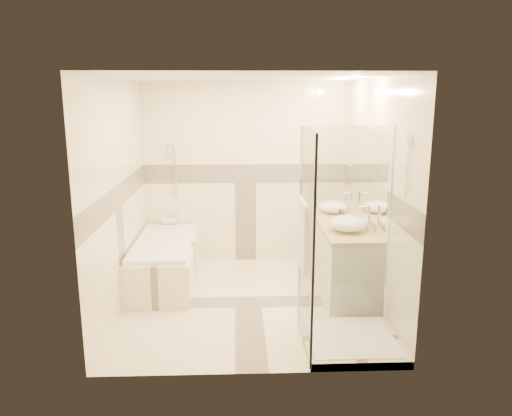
{
  "coord_description": "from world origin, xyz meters",
  "views": [
    {
      "loc": [
        -0.11,
        -5.33,
        2.33
      ],
      "look_at": [
        0.1,
        0.25,
        1.05
      ],
      "focal_mm": 35.0,
      "sensor_mm": 36.0,
      "label": 1
    }
  ],
  "objects_px": {
    "vanity": "(341,257)",
    "shower_enclosure": "(339,293)",
    "amenity_bottle_b": "(340,215)",
    "bathtub": "(165,259)",
    "amenity_bottle_a": "(342,217)",
    "vessel_sink_far": "(348,223)",
    "vessel_sink_near": "(333,207)"
  },
  "relations": [
    {
      "from": "bathtub",
      "to": "vessel_sink_far",
      "type": "xyz_separation_m",
      "value": [
        2.13,
        -0.7,
        0.63
      ]
    },
    {
      "from": "shower_enclosure",
      "to": "amenity_bottle_a",
      "type": "xyz_separation_m",
      "value": [
        0.27,
        1.23,
        0.43
      ]
    },
    {
      "from": "vessel_sink_far",
      "to": "amenity_bottle_a",
      "type": "distance_m",
      "value": 0.3
    },
    {
      "from": "shower_enclosure",
      "to": "vessel_sink_far",
      "type": "height_order",
      "value": "shower_enclosure"
    },
    {
      "from": "vessel_sink_near",
      "to": "amenity_bottle_a",
      "type": "height_order",
      "value": "amenity_bottle_a"
    },
    {
      "from": "vanity",
      "to": "shower_enclosure",
      "type": "height_order",
      "value": "shower_enclosure"
    },
    {
      "from": "vessel_sink_far",
      "to": "amenity_bottle_a",
      "type": "relative_size",
      "value": 2.51
    },
    {
      "from": "bathtub",
      "to": "amenity_bottle_b",
      "type": "xyz_separation_m",
      "value": [
        2.13,
        -0.25,
        0.61
      ]
    },
    {
      "from": "vessel_sink_far",
      "to": "amenity_bottle_b",
      "type": "xyz_separation_m",
      "value": [
        0.0,
        0.45,
        -0.01
      ]
    },
    {
      "from": "amenity_bottle_a",
      "to": "vessel_sink_far",
      "type": "bearing_deg",
      "value": -90.0
    },
    {
      "from": "amenity_bottle_b",
      "to": "shower_enclosure",
      "type": "bearing_deg",
      "value": -101.24
    },
    {
      "from": "bathtub",
      "to": "vanity",
      "type": "distance_m",
      "value": 2.18
    },
    {
      "from": "vessel_sink_near",
      "to": "amenity_bottle_b",
      "type": "xyz_separation_m",
      "value": [
        0.0,
        -0.43,
        -0.0
      ]
    },
    {
      "from": "bathtub",
      "to": "vessel_sink_far",
      "type": "height_order",
      "value": "vessel_sink_far"
    },
    {
      "from": "vessel_sink_far",
      "to": "amenity_bottle_b",
      "type": "bearing_deg",
      "value": 90.0
    },
    {
      "from": "bathtub",
      "to": "amenity_bottle_a",
      "type": "xyz_separation_m",
      "value": [
        2.13,
        -0.39,
        0.63
      ]
    },
    {
      "from": "vessel_sink_far",
      "to": "shower_enclosure",
      "type": "bearing_deg",
      "value": -106.45
    },
    {
      "from": "vanity",
      "to": "amenity_bottle_b",
      "type": "height_order",
      "value": "amenity_bottle_b"
    },
    {
      "from": "bathtub",
      "to": "amenity_bottle_a",
      "type": "relative_size",
      "value": 9.94
    },
    {
      "from": "vanity",
      "to": "vessel_sink_near",
      "type": "bearing_deg",
      "value": 92.14
    },
    {
      "from": "vessel_sink_far",
      "to": "amenity_bottle_b",
      "type": "relative_size",
      "value": 3.01
    },
    {
      "from": "vanity",
      "to": "vessel_sink_near",
      "type": "distance_m",
      "value": 0.73
    },
    {
      "from": "shower_enclosure",
      "to": "amenity_bottle_a",
      "type": "distance_m",
      "value": 1.33
    },
    {
      "from": "vessel_sink_far",
      "to": "amenity_bottle_a",
      "type": "bearing_deg",
      "value": 90.0
    },
    {
      "from": "bathtub",
      "to": "amenity_bottle_b",
      "type": "relative_size",
      "value": 11.92
    },
    {
      "from": "bathtub",
      "to": "vessel_sink_near",
      "type": "bearing_deg",
      "value": 4.96
    },
    {
      "from": "amenity_bottle_b",
      "to": "amenity_bottle_a",
      "type": "bearing_deg",
      "value": -90.0
    },
    {
      "from": "vanity",
      "to": "amenity_bottle_a",
      "type": "xyz_separation_m",
      "value": [
        -0.02,
        -0.04,
        0.51
      ]
    },
    {
      "from": "vessel_sink_near",
      "to": "amenity_bottle_b",
      "type": "height_order",
      "value": "vessel_sink_near"
    },
    {
      "from": "vessel_sink_near",
      "to": "amenity_bottle_a",
      "type": "xyz_separation_m",
      "value": [
        0.0,
        -0.58,
        0.01
      ]
    },
    {
      "from": "vessel_sink_near",
      "to": "vanity",
      "type": "bearing_deg",
      "value": -87.86
    },
    {
      "from": "vessel_sink_near",
      "to": "vessel_sink_far",
      "type": "xyz_separation_m",
      "value": [
        0.0,
        -0.88,
        0.01
      ]
    }
  ]
}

